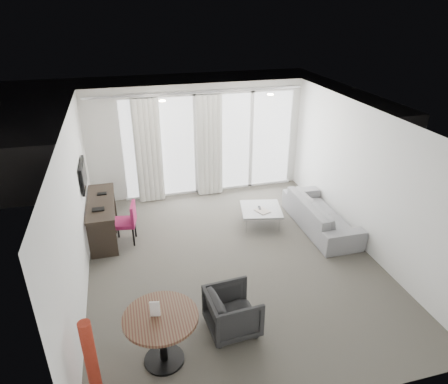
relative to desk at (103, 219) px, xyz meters
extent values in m
cube|color=#49463E|center=(2.22, -1.47, -0.38)|extent=(5.00, 6.00, 0.00)
cube|color=white|center=(2.22, -1.47, 2.22)|extent=(5.00, 6.00, 0.00)
cube|color=silver|center=(-0.28, -1.47, 0.92)|extent=(0.00, 6.00, 2.60)
cube|color=silver|center=(4.72, -1.47, 0.92)|extent=(0.00, 6.00, 2.60)
cube|color=silver|center=(2.22, -4.47, 0.92)|extent=(5.00, 0.00, 2.60)
cylinder|color=#FFE0B2|center=(1.32, 0.13, 2.21)|extent=(0.12, 0.12, 0.02)
cylinder|color=#FFE0B2|center=(3.42, 0.13, 2.21)|extent=(0.12, 0.12, 0.02)
cylinder|color=maroon|center=(-0.08, -3.67, 0.19)|extent=(0.29, 0.29, 1.14)
imported|color=black|center=(1.77, -3.06, -0.06)|extent=(0.75, 0.74, 0.64)
imported|color=gray|center=(4.29, -0.80, -0.08)|extent=(0.82, 2.11, 0.62)
cube|color=#4D4D50|center=(2.52, 3.03, -0.44)|extent=(5.60, 3.00, 0.12)
camera|label=1|loc=(0.55, -7.18, 3.88)|focal=32.00mm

